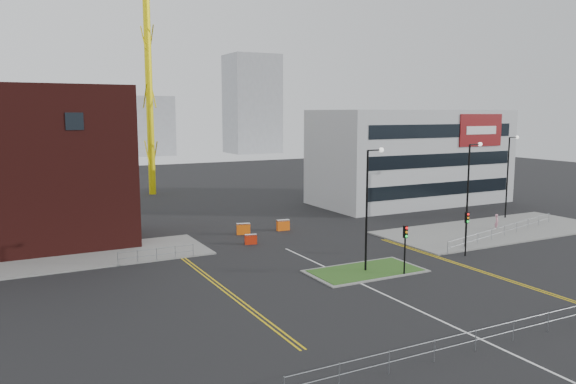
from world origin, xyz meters
The scene contains 26 objects.
ground centered at (0.00, 0.00, 0.00)m, with size 200.00×200.00×0.00m, color black.
pavement_left centered at (-20.00, 22.00, 0.06)m, with size 28.00×8.00×0.12m, color slate.
pavement_right centered at (22.00, 14.00, 0.06)m, with size 24.00×10.00×0.12m, color slate.
island_kerb centered at (2.00, 8.00, 0.04)m, with size 8.60×4.60×0.08m, color slate.
grass_island centered at (2.00, 8.00, 0.06)m, with size 8.00×4.00×0.12m, color #2A4F1A.
office_block centered at (26.01, 31.97, 6.00)m, with size 25.00×12.20×12.00m.
streetlamp_island centered at (2.22, 8.00, 5.41)m, with size 1.46×0.36×9.18m.
streetlamp_right_near centered at (14.22, 10.00, 5.41)m, with size 1.46×0.36×9.18m.
streetlamp_right_far centered at (28.22, 18.00, 5.41)m, with size 1.46×0.36×9.18m.
traffic_light_island centered at (4.00, 5.98, 2.57)m, with size 0.28×0.33×3.65m.
traffic_light_right centered at (12.00, 7.98, 2.57)m, with size 0.28×0.33×3.65m.
railing_front centered at (0.00, -6.00, 0.78)m, with size 24.05×0.05×1.10m.
railing_left centered at (-11.00, 18.00, 0.74)m, with size 6.05×0.05×1.10m.
railing_right centered at (20.50, 11.50, 0.78)m, with size 19.05×5.05×1.10m.
centre_line centered at (0.00, 2.00, 0.01)m, with size 0.15×30.00×0.01m, color silver.
yellow_left_a centered at (-9.00, 10.00, 0.01)m, with size 0.12×24.00×0.01m, color gold.
yellow_left_b centered at (-8.70, 10.00, 0.01)m, with size 0.12×24.00×0.01m, color gold.
yellow_right_a centered at (9.50, 6.00, 0.01)m, with size 0.12×20.00×0.01m, color gold.
yellow_right_b centered at (9.80, 6.00, 0.01)m, with size 0.12×20.00×0.01m, color gold.
skyline_b centered at (10.00, 130.00, 8.00)m, with size 24.00×12.00×16.00m, color gray.
skyline_c centered at (45.00, 125.00, 14.00)m, with size 14.00×12.00×28.00m, color gray.
skyline_d centered at (-8.00, 140.00, 6.00)m, with size 30.00×12.00×12.00m, color gray.
pedestrian centered at (22.34, 14.11, 0.81)m, with size 0.59×0.39×1.62m, color pink.
barrier_left centered at (-1.00, 24.00, 0.59)m, with size 1.37×0.76×1.09m.
barrier_mid centered at (-2.01, 19.93, 0.49)m, with size 1.13×0.59×0.91m.
barrier_right centered at (3.25, 23.87, 0.59)m, with size 1.33×0.57×1.08m.
Camera 1 is at (-21.81, -25.10, 11.73)m, focal length 35.00 mm.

